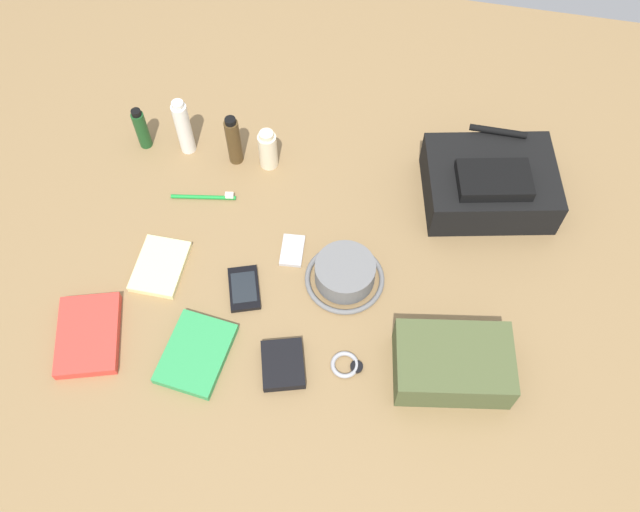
# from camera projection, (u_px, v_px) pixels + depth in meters

# --- Properties ---
(ground_plane) EXTENTS (2.64, 2.02, 0.02)m
(ground_plane) POSITION_uv_depth(u_px,v_px,m) (320.00, 267.00, 1.61)
(ground_plane) COLOR olive
(ground_plane) RESTS_ON ground
(backpack) EXTENTS (0.35, 0.30, 0.14)m
(backpack) POSITION_uv_depth(u_px,v_px,m) (490.00, 183.00, 1.65)
(backpack) COLOR black
(backpack) RESTS_ON ground_plane
(toiletry_pouch) EXTENTS (0.27, 0.24, 0.09)m
(toiletry_pouch) POSITION_uv_depth(u_px,v_px,m) (453.00, 363.00, 1.43)
(toiletry_pouch) COLOR #47512D
(toiletry_pouch) RESTS_ON ground_plane
(bucket_hat) EXTENTS (0.19, 0.19, 0.06)m
(bucket_hat) POSITION_uv_depth(u_px,v_px,m) (345.00, 274.00, 1.55)
(bucket_hat) COLOR slate
(bucket_hat) RESTS_ON ground_plane
(shampoo_bottle) EXTENTS (0.03, 0.03, 0.13)m
(shampoo_bottle) POSITION_uv_depth(u_px,v_px,m) (141.00, 129.00, 1.73)
(shampoo_bottle) COLOR #19471E
(shampoo_bottle) RESTS_ON ground_plane
(toothpaste_tube) EXTENTS (0.04, 0.04, 0.17)m
(toothpaste_tube) POSITION_uv_depth(u_px,v_px,m) (183.00, 127.00, 1.71)
(toothpaste_tube) COLOR white
(toothpaste_tube) RESTS_ON ground_plane
(cologne_bottle) EXTENTS (0.04, 0.04, 0.15)m
(cologne_bottle) POSITION_uv_depth(u_px,v_px,m) (234.00, 141.00, 1.70)
(cologne_bottle) COLOR #473319
(cologne_bottle) RESTS_ON ground_plane
(lotion_bottle) EXTENTS (0.05, 0.05, 0.12)m
(lotion_bottle) POSITION_uv_depth(u_px,v_px,m) (268.00, 149.00, 1.71)
(lotion_bottle) COLOR beige
(lotion_bottle) RESTS_ON ground_plane
(paperback_novel) EXTENTS (0.18, 0.22, 0.02)m
(paperback_novel) POSITION_uv_depth(u_px,v_px,m) (88.00, 335.00, 1.49)
(paperback_novel) COLOR red
(paperback_novel) RESTS_ON ground_plane
(travel_guidebook) EXTENTS (0.15, 0.19, 0.02)m
(travel_guidebook) POSITION_uv_depth(u_px,v_px,m) (196.00, 354.00, 1.47)
(travel_guidebook) COLOR #2D934C
(travel_guidebook) RESTS_ON ground_plane
(cell_phone) EXTENTS (0.10, 0.13, 0.01)m
(cell_phone) POSITION_uv_depth(u_px,v_px,m) (244.00, 288.00, 1.56)
(cell_phone) COLOR black
(cell_phone) RESTS_ON ground_plane
(media_player) EXTENTS (0.06, 0.09, 0.01)m
(media_player) POSITION_uv_depth(u_px,v_px,m) (292.00, 251.00, 1.61)
(media_player) COLOR #B7B7BC
(media_player) RESTS_ON ground_plane
(wristwatch) EXTENTS (0.07, 0.06, 0.01)m
(wristwatch) POSITION_uv_depth(u_px,v_px,m) (346.00, 365.00, 1.46)
(wristwatch) COLOR #99999E
(wristwatch) RESTS_ON ground_plane
(toothbrush) EXTENTS (0.16, 0.04, 0.02)m
(toothbrush) POSITION_uv_depth(u_px,v_px,m) (207.00, 197.00, 1.69)
(toothbrush) COLOR #198C33
(toothbrush) RESTS_ON ground_plane
(wallet) EXTENTS (0.12, 0.13, 0.02)m
(wallet) POSITION_uv_depth(u_px,v_px,m) (283.00, 365.00, 1.46)
(wallet) COLOR black
(wallet) RESTS_ON ground_plane
(notepad) EXTENTS (0.11, 0.15, 0.02)m
(notepad) POSITION_uv_depth(u_px,v_px,m) (160.00, 266.00, 1.59)
(notepad) COLOR beige
(notepad) RESTS_ON ground_plane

